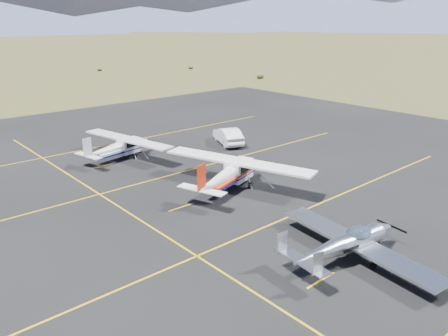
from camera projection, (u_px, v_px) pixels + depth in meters
name	position (u px, v px, depth m)	size (l,w,h in m)	color
ground	(303.00, 234.00, 24.60)	(1600.00, 1600.00, 0.00)	#383D1C
apron	(222.00, 198.00, 29.59)	(72.00, 72.00, 0.02)	black
aircraft_low_wing	(348.00, 243.00, 21.58)	(6.86, 9.50, 2.05)	silver
aircraft_cessna	(229.00, 173.00, 30.45)	(7.90, 11.36, 2.91)	white
aircraft_plain	(119.00, 147.00, 37.28)	(6.27, 10.03, 2.53)	silver
sedan	(228.00, 136.00, 42.06)	(1.69, 4.84, 1.60)	white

